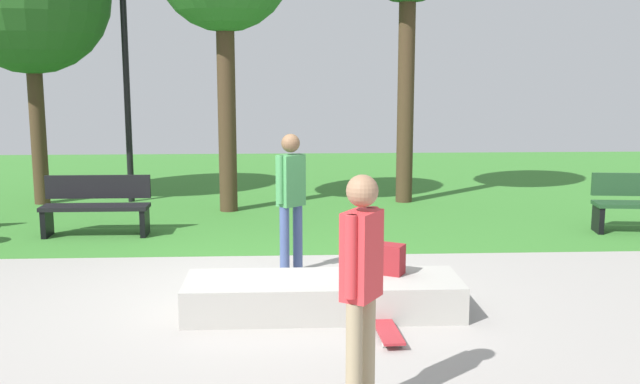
# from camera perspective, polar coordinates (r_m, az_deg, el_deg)

# --- Properties ---
(ground_plane) EXTENTS (28.00, 28.00, 0.00)m
(ground_plane) POSITION_cam_1_polar(r_m,az_deg,el_deg) (8.40, -4.63, -7.73)
(ground_plane) COLOR #9E9993
(grass_lawn) EXTENTS (26.60, 12.44, 0.01)m
(grass_lawn) POSITION_cam_1_polar(r_m,az_deg,el_deg) (16.00, -3.78, 0.56)
(grass_lawn) COLOR #387A2D
(grass_lawn) RESTS_ON ground_plane
(concrete_ledge) EXTENTS (2.85, 0.88, 0.37)m
(concrete_ledge) POSITION_cam_1_polar(r_m,az_deg,el_deg) (7.55, 0.23, -8.22)
(concrete_ledge) COLOR #A8A59E
(concrete_ledge) RESTS_ON ground_plane
(backpack_on_ledge) EXTENTS (0.34, 0.31, 0.32)m
(backpack_on_ledge) POSITION_cam_1_polar(r_m,az_deg,el_deg) (7.66, 5.57, -5.30)
(backpack_on_ledge) COLOR maroon
(backpack_on_ledge) RESTS_ON concrete_ledge
(skater_performing_trick) EXTENTS (0.34, 0.38, 1.77)m
(skater_performing_trick) POSITION_cam_1_polar(r_m,az_deg,el_deg) (5.24, 3.30, -6.50)
(skater_performing_trick) COLOR tan
(skater_performing_trick) RESTS_ON ground_plane
(skater_watching) EXTENTS (0.37, 0.36, 1.74)m
(skater_watching) POSITION_cam_1_polar(r_m,az_deg,el_deg) (8.90, -2.32, 0.02)
(skater_watching) COLOR #3F5184
(skater_watching) RESTS_ON ground_plane
(skateboard_by_ledge) EXTENTS (0.24, 0.81, 0.08)m
(skateboard_by_ledge) POSITION_cam_1_polar(r_m,az_deg,el_deg) (6.99, 5.30, -10.78)
(skateboard_by_ledge) COLOR #A5262D
(skateboard_by_ledge) RESTS_ON ground_plane
(park_bench_far_right) EXTENTS (1.60, 0.47, 0.91)m
(park_bench_far_right) POSITION_cam_1_polar(r_m,az_deg,el_deg) (11.52, -17.27, -0.94)
(park_bench_far_right) COLOR black
(park_bench_far_right) RESTS_ON ground_plane
(lamp_post) EXTENTS (0.28, 0.28, 4.62)m
(lamp_post) POSITION_cam_1_polar(r_m,az_deg,el_deg) (14.19, -15.14, 10.36)
(lamp_post) COLOR black
(lamp_post) RESTS_ON ground_plane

